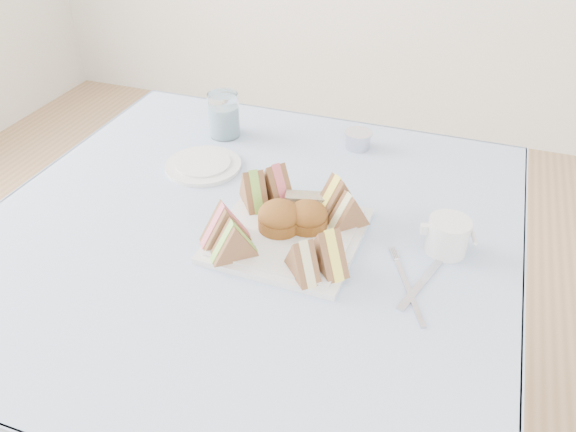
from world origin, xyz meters
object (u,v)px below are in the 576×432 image
(serving_plate, at_px, (288,235))
(creamer_jug, at_px, (448,236))
(table, at_px, (254,355))
(water_glass, at_px, (224,115))

(serving_plate, height_order, creamer_jug, creamer_jug)
(table, relative_size, water_glass, 8.27)
(serving_plate, relative_size, creamer_jug, 3.52)
(table, bearing_deg, water_glass, 120.88)
(water_glass, xyz_separation_m, creamer_jug, (0.57, -0.28, -0.02))
(table, height_order, creamer_jug, creamer_jug)
(table, height_order, serving_plate, serving_plate)
(table, distance_m, serving_plate, 0.39)
(creamer_jug, bearing_deg, serving_plate, 176.87)
(serving_plate, xyz_separation_m, creamer_jug, (0.28, 0.06, 0.03))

